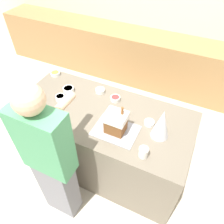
# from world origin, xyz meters

# --- Properties ---
(ground_plane) EXTENTS (12.00, 12.00, 0.00)m
(ground_plane) POSITION_xyz_m (0.00, 0.00, 0.00)
(ground_plane) COLOR beige
(wall_back) EXTENTS (8.00, 0.05, 2.60)m
(wall_back) POSITION_xyz_m (0.00, 2.24, 1.30)
(wall_back) COLOR beige
(wall_back) RESTS_ON ground_plane
(back_cabinet_block) EXTENTS (6.00, 0.60, 0.89)m
(back_cabinet_block) POSITION_xyz_m (0.00, 1.91, 0.45)
(back_cabinet_block) COLOR #9E7547
(back_cabinet_block) RESTS_ON ground_plane
(kitchen_island) EXTENTS (1.88, 0.90, 0.89)m
(kitchen_island) POSITION_xyz_m (0.00, 0.00, 0.44)
(kitchen_island) COLOR #6B6051
(kitchen_island) RESTS_ON ground_plane
(baking_tray) EXTENTS (0.42, 0.31, 0.01)m
(baking_tray) POSITION_xyz_m (0.23, -0.16, 0.89)
(baking_tray) COLOR #9E9EA8
(baking_tray) RESTS_ON kitchen_island
(gingerbread_house) EXTENTS (0.20, 0.17, 0.29)m
(gingerbread_house) POSITION_xyz_m (0.23, -0.16, 1.01)
(gingerbread_house) COLOR brown
(gingerbread_house) RESTS_ON baking_tray
(decorative_tree) EXTENTS (0.17, 0.17, 0.31)m
(decorative_tree) POSITION_xyz_m (0.62, -0.03, 1.04)
(decorative_tree) COLOR silver
(decorative_tree) RESTS_ON kitchen_island
(candy_bowl_center_rear) EXTENTS (0.12, 0.12, 0.04)m
(candy_bowl_center_rear) POSITION_xyz_m (-0.84, 0.35, 0.91)
(candy_bowl_center_rear) COLOR silver
(candy_bowl_center_rear) RESTS_ON kitchen_island
(candy_bowl_front_corner) EXTENTS (0.11, 0.11, 0.05)m
(candy_bowl_front_corner) POSITION_xyz_m (0.04, 0.24, 0.91)
(candy_bowl_front_corner) COLOR silver
(candy_bowl_front_corner) RESTS_ON kitchen_island
(candy_bowl_behind_tray) EXTENTS (0.10, 0.10, 0.04)m
(candy_bowl_behind_tray) POSITION_xyz_m (-0.17, 0.29, 0.91)
(candy_bowl_behind_tray) COLOR white
(candy_bowl_behind_tray) RESTS_ON kitchen_island
(candy_bowl_near_tray_right) EXTENTS (0.10, 0.10, 0.05)m
(candy_bowl_near_tray_right) POSITION_xyz_m (-0.50, -0.01, 0.92)
(candy_bowl_near_tray_right) COLOR white
(candy_bowl_near_tray_right) RESTS_ON kitchen_island
(candy_bowl_beside_tree) EXTENTS (0.10, 0.10, 0.04)m
(candy_bowl_beside_tree) POSITION_xyz_m (0.49, 0.06, 0.91)
(candy_bowl_beside_tree) COLOR white
(candy_bowl_beside_tree) RESTS_ON kitchen_island
(candy_bowl_far_left) EXTENTS (0.12, 0.12, 0.05)m
(candy_bowl_far_left) POSITION_xyz_m (-0.51, 0.15, 0.91)
(candy_bowl_far_left) COLOR white
(candy_bowl_far_left) RESTS_ON kitchen_island
(mug) EXTENTS (0.08, 0.08, 0.10)m
(mug) POSITION_xyz_m (0.56, -0.32, 0.94)
(mug) COLOR white
(mug) RESTS_ON kitchen_island
(person) EXTENTS (0.44, 0.55, 1.67)m
(person) POSITION_xyz_m (-0.14, -0.69, 0.86)
(person) COLOR slate
(person) RESTS_ON ground_plane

